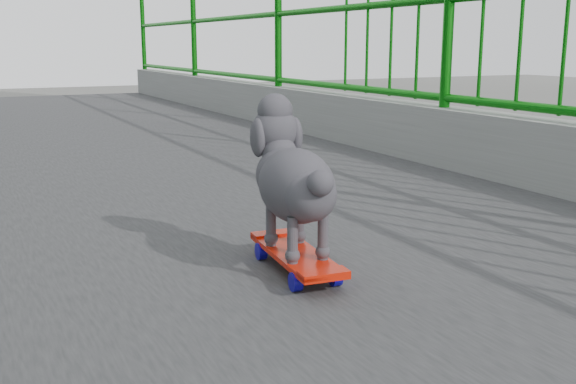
{
  "coord_description": "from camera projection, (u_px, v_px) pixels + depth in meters",
  "views": [
    {
      "loc": [
        -0.93,
        3.2,
        7.63
      ],
      "look_at": [
        -0.1,
        4.84,
        7.22
      ],
      "focal_mm": 42.0,
      "sensor_mm": 36.0,
      "label": 1
    }
  ],
  "objects": [
    {
      "name": "poodle",
      "position": [
        293.0,
        177.0,
        1.86
      ],
      "size": [
        0.22,
        0.47,
        0.39
      ],
      "rotation": [
        0.0,
        0.0,
        -0.1
      ],
      "color": "#322F35",
      "rests_on": "skateboard"
    },
    {
      "name": "skateboard",
      "position": [
        296.0,
        257.0,
        1.88
      ],
      "size": [
        0.17,
        0.45,
        0.06
      ],
      "rotation": [
        0.0,
        0.0,
        -0.1
      ],
      "color": "red",
      "rests_on": "footbridge"
    }
  ]
}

